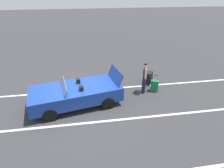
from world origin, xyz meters
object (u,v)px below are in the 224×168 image
convertible_car (72,94)px  suitcase_medium_bright (154,86)px  traveler_person (145,76)px  suitcase_large_black (149,78)px

convertible_car → suitcase_medium_bright: convertible_car is taller
convertible_car → suitcase_medium_bright: size_ratio=4.46×
suitcase_medium_bright → traveler_person: 0.87m
convertible_car → traveler_person: bearing=178.8°
suitcase_medium_bright → traveler_person: (0.61, 0.04, 0.62)m
suitcase_medium_bright → convertible_car: bearing=122.9°
suitcase_large_black → traveler_person: size_ratio=0.45×
convertible_car → suitcase_large_black: convertible_car is taller
suitcase_large_black → suitcase_medium_bright: (-0.04, 0.80, -0.06)m
traveler_person → suitcase_medium_bright: bearing=-167.9°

